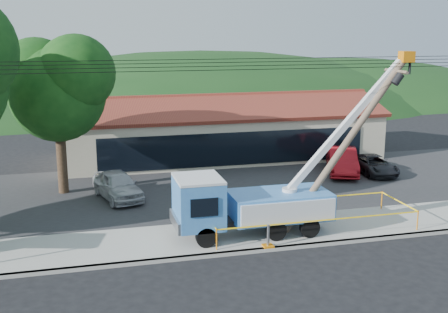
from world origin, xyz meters
TOP-DOWN VIEW (x-y plane):
  - ground at (0.00, 0.00)m, footprint 120.00×120.00m
  - curb at (0.00, 2.10)m, footprint 60.00×0.25m
  - sidewalk at (0.00, 4.00)m, footprint 60.00×4.00m
  - parking_lot at (0.00, 12.00)m, footprint 60.00×12.00m
  - strip_mall at (4.00, 19.98)m, footprint 22.50×8.53m
  - tree_lot at (-7.00, 13.00)m, footprint 6.30×5.60m
  - hill_west at (-15.00, 55.00)m, footprint 78.40×56.00m
  - hill_center at (10.00, 55.00)m, footprint 89.60×64.00m
  - hill_east at (30.00, 55.00)m, footprint 72.80×52.00m
  - utility_truck at (1.19, 3.87)m, footprint 10.95×3.77m
  - leaning_pole at (5.94, 3.71)m, footprint 5.86×1.79m
  - caution_tape at (4.09, 4.03)m, footprint 9.53×3.24m
  - car_silver at (-4.10, 11.02)m, footprint 2.89×4.78m
  - car_red at (10.23, 13.00)m, footprint 3.36×5.23m
  - car_dark at (12.16, 12.42)m, footprint 2.09×4.29m

SIDE VIEW (x-z plane):
  - ground at x=0.00m, z-range 0.00..0.00m
  - hill_west at x=-15.00m, z-range -14.00..14.00m
  - hill_center at x=10.00m, z-range -16.00..16.00m
  - hill_east at x=30.00m, z-range -13.00..13.00m
  - car_silver at x=-4.10m, z-range -0.76..0.76m
  - car_red at x=10.23m, z-range -0.81..0.81m
  - car_dark at x=12.16m, z-range -0.59..0.59m
  - parking_lot at x=0.00m, z-range 0.00..0.10m
  - curb at x=0.00m, z-range 0.00..0.15m
  - sidewalk at x=0.00m, z-range 0.00..0.15m
  - caution_tape at x=4.09m, z-range 0.37..1.31m
  - utility_truck at x=1.19m, z-range -2.37..5.67m
  - strip_mall at x=4.00m, z-range -0.46..4.22m
  - leaning_pole at x=5.94m, z-range 0.47..8.45m
  - tree_lot at x=-7.00m, z-range 1.74..10.68m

